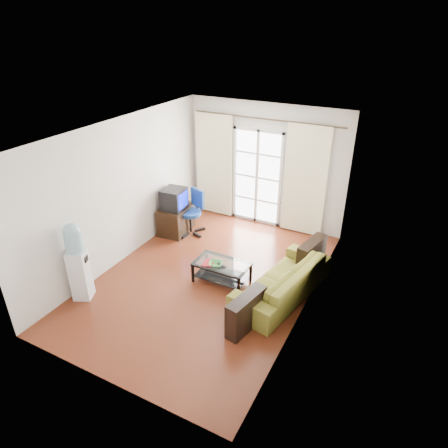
{
  "coord_description": "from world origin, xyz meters",
  "views": [
    {
      "loc": [
        3.03,
        -5.15,
        4.26
      ],
      "look_at": [
        0.16,
        0.35,
        1.0
      ],
      "focal_mm": 32.0,
      "sensor_mm": 36.0,
      "label": 1
    }
  ],
  "objects_px": {
    "coffee_table": "(222,270)",
    "crt_tv": "(173,198)",
    "sofa": "(282,280)",
    "tv_stand": "(176,219)",
    "task_chair": "(192,220)",
    "water_cooler": "(77,260)"
  },
  "relations": [
    {
      "from": "coffee_table",
      "to": "crt_tv",
      "type": "xyz_separation_m",
      "value": [
        -1.77,
        1.15,
        0.56
      ]
    },
    {
      "from": "sofa",
      "to": "coffee_table",
      "type": "distance_m",
      "value": 1.09
    },
    {
      "from": "sofa",
      "to": "tv_stand",
      "type": "distance_m",
      "value": 3.05
    },
    {
      "from": "coffee_table",
      "to": "crt_tv",
      "type": "height_order",
      "value": "crt_tv"
    },
    {
      "from": "crt_tv",
      "to": "task_chair",
      "type": "xyz_separation_m",
      "value": [
        0.33,
        0.18,
        -0.53
      ]
    },
    {
      "from": "crt_tv",
      "to": "water_cooler",
      "type": "height_order",
      "value": "water_cooler"
    },
    {
      "from": "sofa",
      "to": "tv_stand",
      "type": "bearing_deg",
      "value": -99.5
    },
    {
      "from": "sofa",
      "to": "task_chair",
      "type": "height_order",
      "value": "task_chair"
    },
    {
      "from": "tv_stand",
      "to": "crt_tv",
      "type": "relative_size",
      "value": 1.56
    },
    {
      "from": "tv_stand",
      "to": "crt_tv",
      "type": "bearing_deg",
      "value": -94.02
    },
    {
      "from": "task_chair",
      "to": "water_cooler",
      "type": "height_order",
      "value": "water_cooler"
    },
    {
      "from": "coffee_table",
      "to": "tv_stand",
      "type": "height_order",
      "value": "tv_stand"
    },
    {
      "from": "tv_stand",
      "to": "task_chair",
      "type": "height_order",
      "value": "task_chair"
    },
    {
      "from": "sofa",
      "to": "coffee_table",
      "type": "xyz_separation_m",
      "value": [
        -1.08,
        -0.13,
        -0.05
      ]
    },
    {
      "from": "sofa",
      "to": "tv_stand",
      "type": "xyz_separation_m",
      "value": [
        -2.86,
        1.08,
        -0.0
      ]
    },
    {
      "from": "coffee_table",
      "to": "task_chair",
      "type": "xyz_separation_m",
      "value": [
        -1.44,
        1.33,
        0.04
      ]
    },
    {
      "from": "coffee_table",
      "to": "crt_tv",
      "type": "bearing_deg",
      "value": 147.06
    },
    {
      "from": "sofa",
      "to": "tv_stand",
      "type": "relative_size",
      "value": 2.67
    },
    {
      "from": "sofa",
      "to": "coffee_table",
      "type": "relative_size",
      "value": 2.24
    },
    {
      "from": "coffee_table",
      "to": "water_cooler",
      "type": "bearing_deg",
      "value": -141.97
    },
    {
      "from": "coffee_table",
      "to": "tv_stand",
      "type": "bearing_deg",
      "value": 145.61
    },
    {
      "from": "water_cooler",
      "to": "sofa",
      "type": "bearing_deg",
      "value": 3.97
    }
  ]
}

